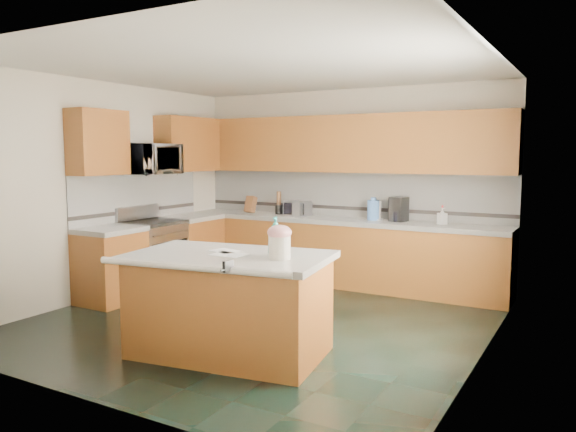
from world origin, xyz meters
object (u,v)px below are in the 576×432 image
Objects in this scene: soap_bottle_island at (275,236)px; coffee_maker at (399,209)px; treat_jar at (280,248)px; island_top at (229,257)px; island_base at (230,307)px; toaster_oven at (298,208)px; knife_block at (251,204)px.

soap_bottle_island is 2.96m from coffee_maker.
treat_jar is at bearing -61.46° from soap_bottle_island.
island_top is 5.14× the size of soap_bottle_island.
treat_jar is at bearing -8.35° from island_base.
coffee_maker is (0.12, 2.95, -0.01)m from soap_bottle_island.
island_top is at bearing 0.00° from island_base.
island_top is 3.19m from toaster_oven.
soap_bottle_island is at bearing -78.55° from coffee_maker.
knife_block is at bearing 111.34° from soap_bottle_island.
island_base is at bearing -86.11° from coffee_maker.
coffee_maker reaches higher than toaster_oven.
treat_jar is 3.06m from coffee_maker.
toaster_oven is (-0.96, 3.03, 0.59)m from island_base.
toaster_oven is at bearing 99.75° from soap_bottle_island.
island_top reaches higher than island_base.
island_top is 4.89× the size of toaster_oven.
island_top is 0.53m from treat_jar.
island_top is at bearing 179.64° from soap_bottle_island.
soap_bottle_island reaches higher than toaster_oven.
island_top is 3.12m from coffee_maker.
toaster_oven is (-0.96, 3.03, 0.13)m from island_top.
island_base is 0.46m from island_top.
coffee_maker is (0.54, 3.06, 0.19)m from island_top.
toaster_oven reaches higher than island_base.
knife_block is at bearing -159.94° from toaster_oven.
knife_block is (-2.18, 2.92, -0.05)m from soap_bottle_island.
coffee_maker is (1.50, 0.03, 0.06)m from toaster_oven.
soap_bottle_island is (0.41, 0.11, 0.20)m from island_top.
knife_block reaches higher than island_top.
coffee_maker is (2.31, 0.03, 0.04)m from knife_block.
island_base is at bearing -56.04° from knife_block.
treat_jar is (0.52, 0.00, 0.59)m from island_base.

